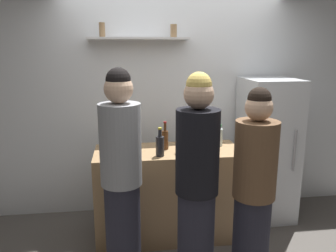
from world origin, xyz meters
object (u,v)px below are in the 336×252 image
(water_bottle_plastic, at_px, (219,136))
(baking_pan, at_px, (194,143))
(wine_bottle_dark_glass, at_px, (160,145))
(wine_bottle_pale_glass, at_px, (118,142))
(utensil_holder, at_px, (182,147))
(person_grey_hoodie, at_px, (121,177))
(wine_bottle_amber_glass, at_px, (165,139))
(person_blonde, at_px, (197,186))
(wine_bottle_green_glass, at_px, (115,136))
(refrigerator, at_px, (267,149))
(person_brown_jacket, at_px, (254,192))

(water_bottle_plastic, bearing_deg, baking_pan, 170.84)
(baking_pan, xyz_separation_m, wine_bottle_dark_glass, (-0.40, -0.31, 0.08))
(wine_bottle_pale_glass, bearing_deg, utensil_holder, -12.05)
(baking_pan, height_order, utensil_holder, utensil_holder)
(utensil_holder, bearing_deg, water_bottle_plastic, 25.98)
(baking_pan, bearing_deg, wine_bottle_dark_glass, -142.28)
(wine_bottle_dark_glass, xyz_separation_m, person_grey_hoodie, (-0.37, -0.41, -0.14))
(wine_bottle_amber_glass, bearing_deg, wine_bottle_pale_glass, -177.43)
(wine_bottle_dark_glass, xyz_separation_m, person_blonde, (0.22, -0.64, -0.15))
(baking_pan, relative_size, person_grey_hoodie, 0.19)
(utensil_holder, xyz_separation_m, wine_bottle_green_glass, (-0.65, 0.35, 0.05))
(wine_bottle_green_glass, distance_m, person_grey_hoodie, 0.84)
(refrigerator, xyz_separation_m, baking_pan, (-0.89, -0.17, 0.16))
(person_blonde, bearing_deg, wine_bottle_pale_glass, 175.18)
(utensil_holder, bearing_deg, wine_bottle_pale_glass, 167.95)
(refrigerator, relative_size, baking_pan, 4.76)
(wine_bottle_amber_glass, xyz_separation_m, person_grey_hoodie, (-0.44, -0.63, -0.14))
(utensil_holder, relative_size, person_grey_hoodie, 0.12)
(wine_bottle_pale_glass, relative_size, water_bottle_plastic, 1.21)
(wine_bottle_pale_glass, bearing_deg, person_grey_hoodie, -86.96)
(utensil_holder, distance_m, person_blonde, 0.71)
(wine_bottle_pale_glass, bearing_deg, water_bottle_plastic, 4.19)
(person_blonde, relative_size, person_grey_hoodie, 0.99)
(baking_pan, distance_m, wine_bottle_amber_glass, 0.35)
(wine_bottle_amber_glass, xyz_separation_m, person_blonde, (0.15, -0.85, -0.15))
(wine_bottle_pale_glass, bearing_deg, wine_bottle_amber_glass, 2.57)
(wine_bottle_green_glass, bearing_deg, person_brown_jacket, -44.01)
(baking_pan, relative_size, person_brown_jacket, 0.20)
(person_brown_jacket, bearing_deg, wine_bottle_pale_glass, 175.33)
(refrigerator, height_order, water_bottle_plastic, refrigerator)
(water_bottle_plastic, height_order, person_blonde, person_blonde)
(refrigerator, xyz_separation_m, water_bottle_plastic, (-0.64, -0.21, 0.23))
(wine_bottle_pale_glass, height_order, wine_bottle_amber_glass, wine_bottle_amber_glass)
(water_bottle_plastic, bearing_deg, person_brown_jacket, -88.09)
(refrigerator, relative_size, wine_bottle_green_glass, 5.55)
(wine_bottle_green_glass, xyz_separation_m, wine_bottle_amber_glass, (0.50, -0.20, -0.00))
(refrigerator, bearing_deg, wine_bottle_green_glass, -177.73)
(wine_bottle_dark_glass, relative_size, wine_bottle_amber_glass, 0.97)
(baking_pan, bearing_deg, wine_bottle_amber_glass, -163.62)
(person_grey_hoodie, bearing_deg, wine_bottle_green_glass, 175.50)
(person_blonde, relative_size, person_brown_jacket, 1.07)
(baking_pan, bearing_deg, utensil_holder, -125.74)
(wine_bottle_amber_glass, relative_size, water_bottle_plastic, 1.27)
(water_bottle_plastic, bearing_deg, wine_bottle_dark_glass, -157.45)
(wine_bottle_amber_glass, bearing_deg, water_bottle_plastic, 5.51)
(person_brown_jacket, bearing_deg, baking_pan, 139.76)
(refrigerator, xyz_separation_m, wine_bottle_dark_glass, (-1.29, -0.48, 0.24))
(wine_bottle_pale_glass, bearing_deg, wine_bottle_green_glass, 97.83)
(water_bottle_plastic, relative_size, person_brown_jacket, 0.14)
(person_grey_hoodie, xyz_separation_m, person_brown_jacket, (1.05, -0.25, -0.08))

